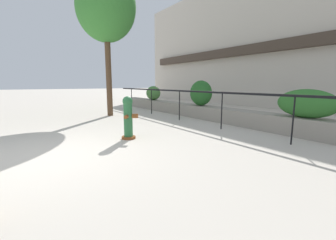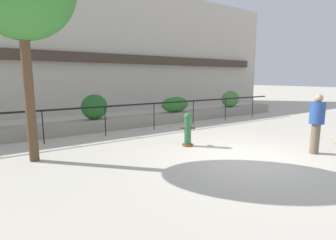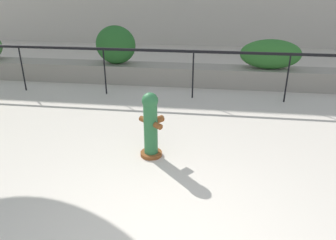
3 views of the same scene
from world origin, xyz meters
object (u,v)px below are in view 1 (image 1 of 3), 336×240
at_px(hedge_bush_2, 306,104).
at_px(fire_hydrant, 128,117).
at_px(street_tree, 106,8).
at_px(hedge_bush_0, 153,93).
at_px(hedge_bush_1, 201,93).

relative_size(hedge_bush_2, fire_hydrant, 1.43).
bearing_deg(street_tree, hedge_bush_2, 23.31).
bearing_deg(fire_hydrant, street_tree, 166.02).
distance_m(fire_hydrant, street_tree, 5.93).
xyz_separation_m(hedge_bush_0, hedge_bush_1, (3.83, 0.00, 0.13)).
relative_size(hedge_bush_0, fire_hydrant, 0.90).
distance_m(hedge_bush_1, fire_hydrant, 4.34).
distance_m(hedge_bush_2, street_tree, 8.14).
relative_size(hedge_bush_0, hedge_bush_2, 0.63).
distance_m(hedge_bush_1, hedge_bush_2, 4.06).
xyz_separation_m(hedge_bush_2, fire_hydrant, (-2.38, -3.97, -0.32)).
bearing_deg(hedge_bush_0, hedge_bush_2, 0.00).
bearing_deg(hedge_bush_0, hedge_bush_1, 0.00).
relative_size(fire_hydrant, street_tree, 0.18).
height_order(hedge_bush_1, fire_hydrant, hedge_bush_1).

